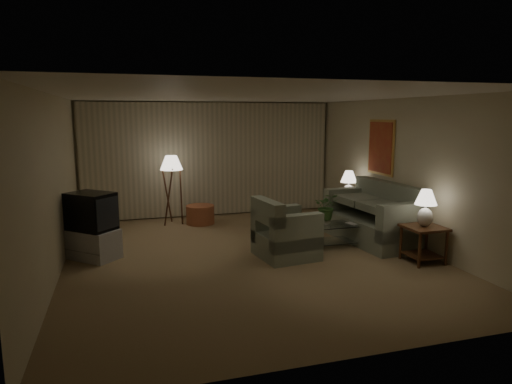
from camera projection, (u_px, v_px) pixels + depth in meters
ground at (249, 256)px, 7.81m from camera, size 7.00×7.00×0.00m
room_shell at (229, 148)px, 8.95m from camera, size 6.04×7.02×2.72m
sofa at (372, 219)px, 8.67m from camera, size 2.16×1.33×0.89m
armchair at (286, 234)px, 7.72m from camera, size 1.18×1.14×0.80m
side_table_near at (424, 237)px, 7.44m from camera, size 0.60×0.60×0.60m
side_table_far at (348, 208)px, 9.90m from camera, size 0.47×0.40×0.60m
table_lamp_near at (426, 205)px, 7.35m from camera, size 0.35×0.35×0.61m
table_lamp_far at (349, 182)px, 9.81m from camera, size 0.35×0.35×0.61m
coffee_table at (334, 232)px, 8.37m from camera, size 1.10×0.60×0.41m
tv_cabinet at (93, 244)px, 7.66m from camera, size 1.35×1.35×0.50m
crt_tv at (91, 211)px, 7.57m from camera, size 1.25×1.25×0.62m
floor_lamp at (172, 189)px, 10.00m from camera, size 0.49×0.49×1.52m
ottoman at (200, 215)px, 10.12m from camera, size 0.81×0.81×0.41m
vase at (327, 221)px, 8.29m from camera, size 0.17×0.17×0.14m
flowers at (327, 204)px, 8.24m from camera, size 0.55×0.52×0.49m
book at (349, 224)px, 8.32m from camera, size 0.20×0.25×0.02m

